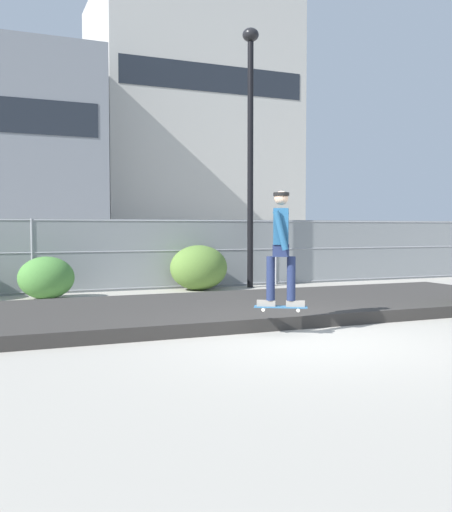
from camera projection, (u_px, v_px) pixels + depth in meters
ground_plane at (311, 340)px, 8.30m from camera, size 120.00×120.00×0.00m
gravel_berm at (235, 308)px, 10.87m from camera, size 12.61×3.93×0.21m
skateboard at (281, 307)px, 8.67m from camera, size 0.79×0.57×0.07m
skater at (281, 241)px, 8.62m from camera, size 0.68×0.62×1.74m
chain_fence at (164, 254)px, 15.19m from camera, size 19.97×0.06×1.85m
street_lamp at (250, 128)px, 15.46m from camera, size 0.44×0.44×6.96m
parked_car_mid at (167, 252)px, 18.69m from camera, size 4.42×1.98×1.66m
office_block at (189, 124)px, 59.08m from camera, size 19.14×14.72×24.54m
shrub_center at (46, 278)px, 13.08m from camera, size 1.26×1.03×0.97m
shrub_right at (199, 268)px, 14.97m from camera, size 1.52×1.24×1.18m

